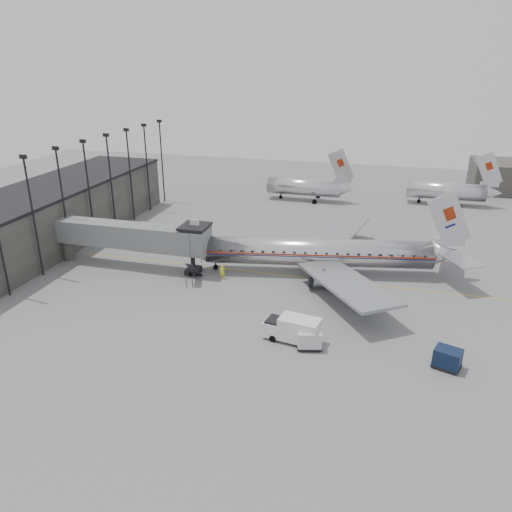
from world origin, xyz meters
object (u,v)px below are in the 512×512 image
at_px(airliner, 324,252).
at_px(baggage_cart_white, 309,339).
at_px(baggage_cart_navy, 448,358).
at_px(service_van, 293,329).
at_px(ramp_worker, 222,272).

bearing_deg(airliner, baggage_cart_white, -96.77).
relative_size(baggage_cart_navy, baggage_cart_white, 1.05).
xyz_separation_m(service_van, baggage_cart_navy, (14.15, -0.81, -0.36)).
height_order(service_van, baggage_cart_white, service_van).
distance_m(service_van, baggage_cart_white, 2.01).
bearing_deg(baggage_cart_white, service_van, 141.61).
distance_m(baggage_cart_navy, ramp_worker, 28.62).
relative_size(airliner, ramp_worker, 19.40).
bearing_deg(airliner, service_van, -102.54).
xyz_separation_m(airliner, baggage_cart_navy, (13.66, -18.05, -1.82)).
bearing_deg(baggage_cart_navy, baggage_cart_white, -161.11).
relative_size(airliner, baggage_cart_white, 13.02).
height_order(airliner, service_van, airliner).
distance_m(baggage_cart_navy, baggage_cart_white, 12.35).
bearing_deg(service_van, baggage_cart_navy, 6.03).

